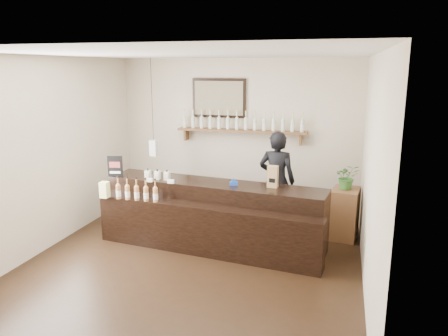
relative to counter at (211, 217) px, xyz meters
name	(u,v)px	position (x,y,z in m)	size (l,w,h in m)	color
ground	(195,260)	(-0.06, -0.58, -0.45)	(5.00, 5.00, 0.00)	black
room_shell	(193,140)	(-0.06, -0.58, 1.26)	(5.00, 5.00, 5.00)	beige
back_wall_decor	(229,117)	(-0.20, 1.80, 1.31)	(2.66, 0.96, 1.69)	brown
counter	(211,217)	(0.00, 0.00, 0.00)	(3.44, 1.30, 1.11)	black
promo_sign	(115,166)	(-1.59, 0.06, 0.67)	(0.24, 0.07, 0.33)	black
paper_bag	(273,177)	(0.90, 0.09, 0.66)	(0.15, 0.12, 0.31)	#977949
tape_dispenser	(234,183)	(0.34, 0.04, 0.54)	(0.12, 0.08, 0.10)	blue
side_cabinet	(345,213)	(1.94, 0.85, -0.05)	(0.47, 0.59, 0.79)	brown
potted_plant	(347,177)	(1.94, 0.85, 0.54)	(0.36, 0.31, 0.40)	#366C2B
shopkeeper	(277,174)	(0.83, 0.97, 0.48)	(0.68, 0.44, 1.85)	black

